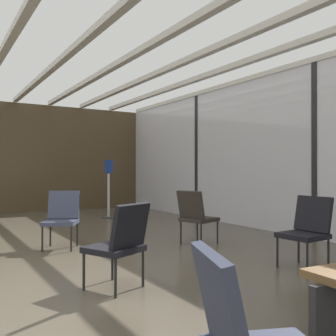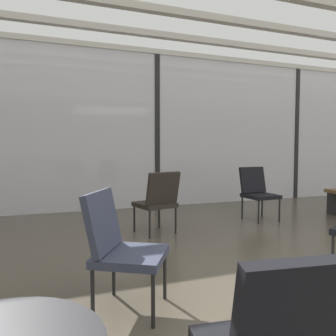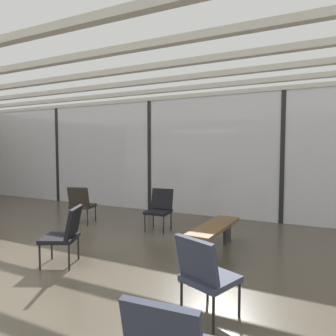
# 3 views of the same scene
# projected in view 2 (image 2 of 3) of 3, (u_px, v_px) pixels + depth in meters

# --- Properties ---
(glass_curtain_wall) EXTENTS (14.00, 0.08, 3.07)m
(glass_curtain_wall) POSITION_uv_depth(u_px,v_px,m) (157.00, 131.00, 6.55)
(glass_curtain_wall) COLOR silver
(glass_curtain_wall) RESTS_ON ground
(window_mullion_1) EXTENTS (0.10, 0.12, 3.07)m
(window_mullion_1) POSITION_uv_depth(u_px,v_px,m) (157.00, 131.00, 6.55)
(window_mullion_1) COLOR black
(window_mullion_1) RESTS_ON ground
(window_mullion_2) EXTENTS (0.10, 0.12, 3.07)m
(window_mullion_2) POSITION_uv_depth(u_px,v_px,m) (295.00, 134.00, 7.74)
(window_mullion_2) COLOR black
(window_mullion_2) RESTS_ON ground
(parked_airplane) EXTENTS (11.78, 4.01, 4.01)m
(parked_airplane) POSITION_uv_depth(u_px,v_px,m) (151.00, 127.00, 12.12)
(parked_airplane) COLOR #B2BCD6
(parked_airplane) RESTS_ON ground
(lounge_chair_1) EXTENTS (0.51, 0.56, 0.87)m
(lounge_chair_1) POSITION_uv_depth(u_px,v_px,m) (257.00, 190.00, 5.38)
(lounge_chair_1) COLOR black
(lounge_chair_1) RESTS_ON ground
(lounge_chair_2) EXTENTS (0.60, 0.63, 0.87)m
(lounge_chair_2) POSITION_uv_depth(u_px,v_px,m) (158.00, 199.00, 4.42)
(lounge_chair_2) COLOR #28231E
(lounge_chair_2) RESTS_ON ground
(lounge_chair_3) EXTENTS (0.69, 0.68, 0.87)m
(lounge_chair_3) POSITION_uv_depth(u_px,v_px,m) (119.00, 243.00, 2.35)
(lounge_chair_3) COLOR #33384C
(lounge_chair_3) RESTS_ON ground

